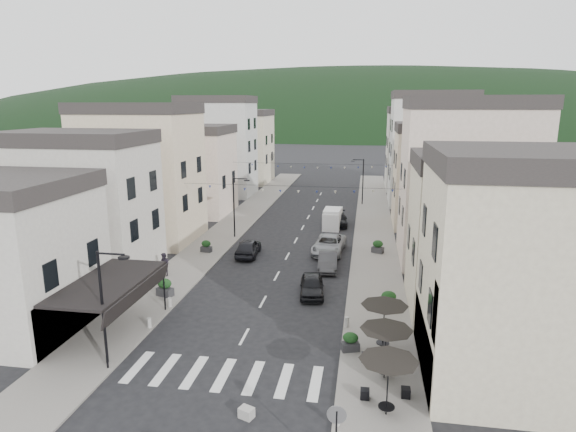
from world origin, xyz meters
name	(u,v)px	position (x,y,z in m)	size (l,w,h in m)	color
ground	(211,399)	(0.00, 0.00, 0.00)	(700.00, 700.00, 0.00)	black
sidewalk_left	(237,222)	(-7.50, 32.00, 0.06)	(4.00, 76.00, 0.12)	slate
sidewalk_right	(374,228)	(7.50, 32.00, 0.06)	(4.00, 76.00, 0.12)	slate
hill_backdrop	(358,124)	(0.00, 300.00, 0.00)	(640.00, 360.00, 70.00)	black
bistro_building	(540,281)	(14.50, 4.00, 5.00)	(10.00, 8.00, 10.00)	#B3A78E
boutique_awning	(112,284)	(-7.25, 5.00, 3.11)	(3.77, 7.50, 3.28)	black
buildings_row_left	(193,161)	(-14.50, 37.75, 6.12)	(10.20, 54.16, 14.00)	#ADA69E
buildings_row_right	(440,165)	(14.50, 36.59, 6.32)	(10.20, 54.16, 14.50)	#B3A78E
cafe_terrace	(386,335)	(7.70, 2.80, 2.36)	(2.50, 8.10, 2.53)	black
streetlamp_left_near	(107,296)	(-5.82, 2.00, 3.70)	(1.70, 0.56, 6.00)	black
streetlamp_left_far	(237,201)	(-5.82, 26.00, 3.70)	(1.70, 0.56, 6.00)	black
streetlamp_right_far	(361,177)	(5.82, 44.00, 3.70)	(1.70, 0.56, 6.00)	black
traffic_sign	(336,425)	(5.80, -3.50, 1.93)	(0.70, 0.07, 2.70)	black
bollards	(242,334)	(0.00, 5.50, 0.42)	(11.66, 10.26, 0.60)	gray
bunting_near	(289,190)	(0.00, 22.00, 5.65)	(19.00, 0.28, 0.62)	black
bunting_far	(311,167)	(0.00, 38.00, 5.65)	(19.00, 0.28, 0.62)	black
parked_car_a	(312,285)	(3.07, 12.75, 0.68)	(1.61, 3.99, 1.36)	black
parked_car_b	(328,261)	(3.73, 18.26, 0.69)	(1.47, 4.21, 1.39)	#302F32
parked_car_c	(329,244)	(3.47, 22.58, 0.76)	(2.54, 5.50, 1.53)	gray
parked_car_d	(339,219)	(3.72, 32.68, 0.64)	(1.81, 4.44, 1.29)	black
parked_car_e	(248,247)	(-3.39, 20.62, 0.75)	(1.77, 4.39, 1.50)	black
delivery_van	(333,218)	(3.12, 31.68, 1.03)	(1.87, 4.44, 2.10)	silver
pedestrian_a	(145,278)	(-8.56, 11.51, 0.95)	(0.61, 0.40, 1.66)	black
pedestrian_b	(164,265)	(-8.36, 14.37, 1.01)	(0.87, 0.68, 1.79)	#26202B
concrete_block_b	(246,413)	(1.90, -1.00, 0.23)	(0.60, 0.45, 0.45)	#9E9A96
planter_la	(165,287)	(-6.74, 10.67, 0.72)	(1.24, 0.92, 1.24)	#2C2B2E
planter_lb	(206,246)	(-7.23, 20.74, 0.63)	(1.03, 0.70, 1.05)	#2B2B2D
planter_ra	(350,342)	(6.00, 5.18, 0.63)	(1.04, 0.77, 1.04)	#2A2A2C
planter_rb	(389,300)	(8.20, 10.94, 0.70)	(1.17, 0.80, 1.20)	#2A2B2D
planter_rc	(378,247)	(7.73, 22.91, 0.67)	(1.15, 0.92, 1.13)	#303033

